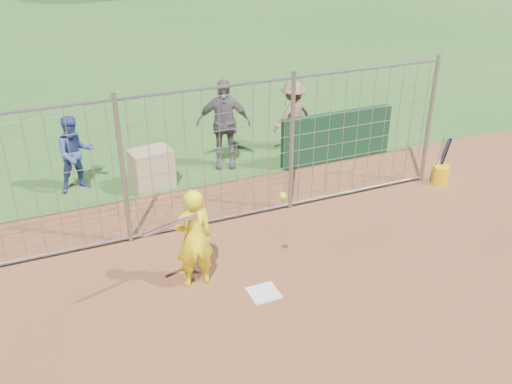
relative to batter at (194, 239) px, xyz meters
name	(u,v)px	position (x,y,z in m)	size (l,w,h in m)	color
ground	(258,286)	(0.84, -0.43, -0.80)	(100.00, 100.00, 0.00)	#2D591E
home_plate	(264,293)	(0.84, -0.63, -0.79)	(0.43, 0.43, 0.02)	silver
dugout_wall	(337,137)	(4.24, 3.17, -0.25)	(2.60, 0.20, 1.10)	#11381E
batter	(194,239)	(0.00, 0.00, 0.00)	(0.58, 0.38, 1.59)	#FFEF16
bystander_a	(75,154)	(-1.18, 3.91, -0.03)	(0.75, 0.58, 1.54)	navy
bystander_b	(224,124)	(1.86, 3.83, 0.17)	(1.14, 0.47, 1.94)	#55555A
bystander_c	(293,116)	(3.65, 4.14, 0.00)	(1.03, 0.59, 1.59)	#865949
equipment_bin	(152,169)	(0.18, 3.44, -0.40)	(0.80, 0.55, 0.80)	tan
equipment_in_play	(198,218)	(-0.01, -0.33, 0.52)	(2.04, 0.43, 0.32)	silver
bucket_with_bats	(441,172)	(5.61, 1.33, -0.55)	(0.34, 0.35, 0.97)	#E4B30C
backstop_fence	(212,159)	(0.84, 1.57, 0.46)	(9.08, 0.08, 2.60)	gray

